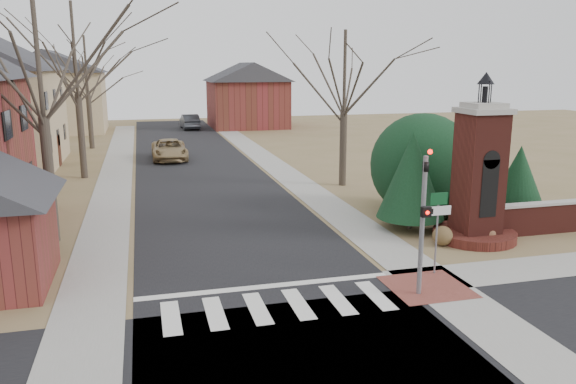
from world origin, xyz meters
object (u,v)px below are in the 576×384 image
object	(u,v)px
traffic_signal_pole	(423,211)
sign_post	(438,217)
brick_gate_monument	(478,186)
pickup_truck	(169,150)
distant_car	(190,122)

from	to	relation	value
traffic_signal_pole	sign_post	size ratio (longest dim) A/B	1.64
sign_post	brick_gate_monument	distance (m)	4.55
sign_post	pickup_truck	bearing A→B (deg)	105.73
pickup_truck	distant_car	bearing A→B (deg)	80.98
sign_post	brick_gate_monument	bearing A→B (deg)	41.42
sign_post	pickup_truck	world-z (taller)	sign_post
sign_post	traffic_signal_pole	bearing A→B (deg)	-132.43
sign_post	pickup_truck	size ratio (longest dim) A/B	0.52
traffic_signal_pole	brick_gate_monument	bearing A→B (deg)	43.24
distant_car	sign_post	bearing A→B (deg)	92.25
sign_post	distant_car	distance (m)	45.66
traffic_signal_pole	distant_car	bearing A→B (deg)	93.30
pickup_truck	distant_car	xyz separation A→B (m)	(3.20, 19.94, 0.06)
brick_gate_monument	distant_car	distance (m)	43.13
sign_post	pickup_truck	distance (m)	26.56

